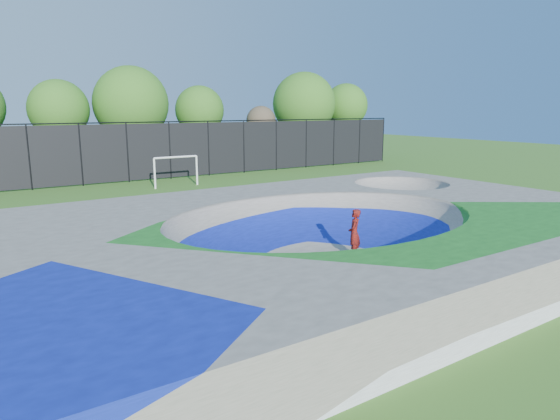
% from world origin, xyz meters
% --- Properties ---
extents(ground, '(120.00, 120.00, 0.00)m').
position_xyz_m(ground, '(0.00, 0.00, 0.00)').
color(ground, '#35641B').
rests_on(ground, ground).
extents(skate_deck, '(22.00, 14.00, 1.50)m').
position_xyz_m(skate_deck, '(0.00, 0.00, 0.75)').
color(skate_deck, gray).
rests_on(skate_deck, ground).
extents(skater, '(0.72, 0.70, 1.66)m').
position_xyz_m(skater, '(0.88, -0.55, 0.83)').
color(skater, red).
rests_on(skater, ground).
extents(skateboard, '(0.76, 0.64, 0.05)m').
position_xyz_m(skateboard, '(0.88, -0.55, 0.03)').
color(skateboard, black).
rests_on(skateboard, ground).
extents(soccer_goal, '(2.96, 0.12, 1.96)m').
position_xyz_m(soccer_goal, '(1.90, 17.28, 1.35)').
color(soccer_goal, white).
rests_on(soccer_goal, ground).
extents(fence, '(48.09, 0.09, 4.04)m').
position_xyz_m(fence, '(0.00, 21.00, 2.10)').
color(fence, black).
rests_on(fence, ground).
extents(treeline, '(52.76, 6.68, 8.47)m').
position_xyz_m(treeline, '(-1.49, 26.46, 5.12)').
color(treeline, '#4A3425').
rests_on(treeline, ground).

